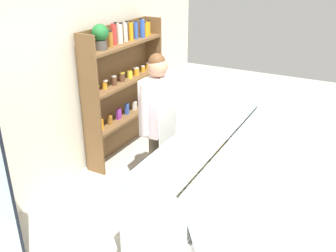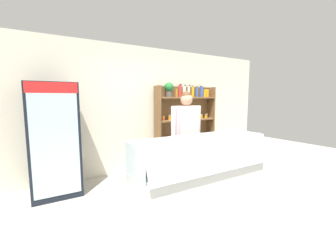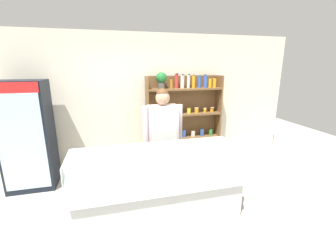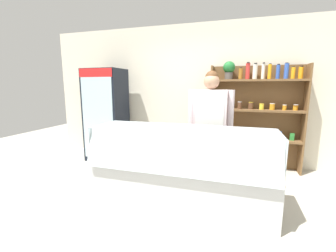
# 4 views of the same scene
# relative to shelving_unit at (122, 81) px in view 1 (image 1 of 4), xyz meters

# --- Properties ---
(ground_plane) EXTENTS (12.00, 12.00, 0.00)m
(ground_plane) POSITION_rel_shelving_unit_xyz_m (-0.90, -1.79, -1.09)
(ground_plane) COLOR #B7B2A3
(back_wall) EXTENTS (6.80, 0.10, 2.70)m
(back_wall) POSITION_rel_shelving_unit_xyz_m (-0.90, 0.22, 0.26)
(back_wall) COLOR silver
(back_wall) RESTS_ON ground
(shelving_unit) EXTENTS (1.59, 0.29, 1.95)m
(shelving_unit) POSITION_rel_shelving_unit_xyz_m (0.00, 0.00, 0.00)
(shelving_unit) COLOR brown
(shelving_unit) RESTS_ON ground
(deli_display_case) EXTENTS (2.25, 0.73, 1.01)m
(deli_display_case) POSITION_rel_shelving_unit_xyz_m (-0.92, -1.71, -0.78)
(deli_display_case) COLOR silver
(deli_display_case) RESTS_ON ground
(shop_clerk) EXTENTS (0.66, 0.25, 1.73)m
(shop_clerk) POSITION_rel_shelving_unit_xyz_m (-0.66, -0.98, -0.06)
(shop_clerk) COLOR #4C4233
(shop_clerk) RESTS_ON ground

